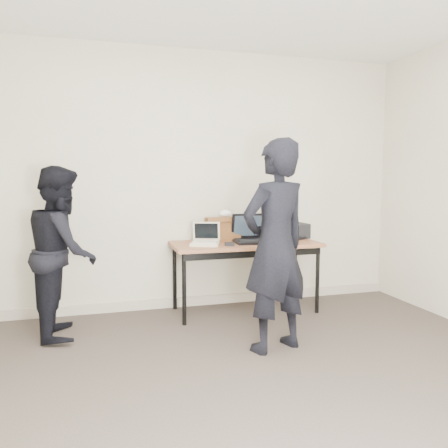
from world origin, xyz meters
name	(u,v)px	position (x,y,z in m)	size (l,w,h in m)	color
room	(283,183)	(0.00, 0.00, 1.35)	(4.60, 4.60, 2.80)	#423832
desk	(246,248)	(0.41, 1.90, 0.66)	(1.50, 0.66, 0.72)	brown
laptop_beige	(205,240)	(-0.02, 1.87, 0.76)	(0.35, 0.34, 0.22)	beige
laptop_center	(252,236)	(0.49, 1.92, 0.79)	(0.40, 0.38, 0.29)	black
laptop_right	(281,233)	(0.87, 2.04, 0.78)	(0.50, 0.50, 0.27)	black
leather_satchel	(223,228)	(0.23, 2.13, 0.85)	(0.36, 0.18, 0.25)	brown
tissue	(225,213)	(0.26, 2.13, 1.00)	(0.13, 0.10, 0.08)	white
equipment_box	(294,231)	(1.04, 2.09, 0.80)	(0.28, 0.23, 0.16)	black
power_brick	(230,244)	(0.19, 1.73, 0.74)	(0.09, 0.06, 0.03)	black
cables	(256,241)	(0.54, 1.94, 0.72)	(1.15, 0.34, 0.01)	black
person_typist	(275,246)	(0.32, 0.87, 0.84)	(0.61, 0.40, 1.68)	black
person_observer	(63,251)	(-1.34, 1.70, 0.74)	(0.72, 0.56, 1.48)	black
baseboard	(200,301)	(0.00, 2.23, 0.05)	(4.50, 0.03, 0.10)	#AEA390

